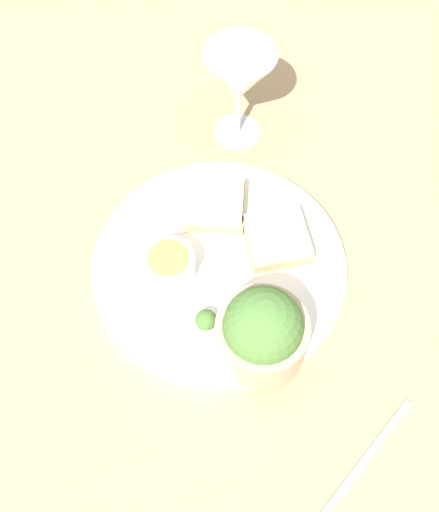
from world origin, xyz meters
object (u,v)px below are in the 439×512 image
Objects in this scene: sauce_ramekin at (170,264)px; cheese_toast_far at (215,205)px; cheese_toast_near at (277,239)px; wine_glass at (239,79)px; salad_bowl at (262,332)px; fork at (365,461)px.

sauce_ramekin is 0.74× the size of cheese_toast_far.
cheese_toast_near is (-0.12, -0.06, -0.01)m from sauce_ramekin.
cheese_toast_far is at bearing -21.94° from cheese_toast_near.
wine_glass is at bearing -65.33° from cheese_toast_near.
wine_glass is (0.08, -0.32, 0.04)m from salad_bowl.
cheese_toast_near is at bearing -151.87° from sauce_ramekin.
cheese_toast_near is 1.19× the size of cheese_toast_far.
salad_bowl is 0.18m from fork.
sauce_ramekin is at bearing -31.58° from salad_bowl.
cheese_toast_far is 0.54× the size of fork.
fork is (-0.13, 0.24, -0.02)m from cheese_toast_near.
sauce_ramekin is 0.62× the size of cheese_toast_near.
wine_glass is 0.96× the size of fork.
sauce_ramekin is 0.11m from cheese_toast_far.
wine_glass is (-0.00, -0.15, 0.08)m from cheese_toast_far.
cheese_toast_near is at bearing -61.24° from fork.
cheese_toast_far is (0.09, -0.03, 0.00)m from cheese_toast_near.
salad_bowl is 1.07× the size of cheese_toast_near.
sauce_ramekin is (0.12, -0.08, -0.03)m from salad_bowl.
sauce_ramekin is at bearing -34.83° from fork.
cheese_toast_near and cheese_toast_far have the same top height.
cheese_toast_far is at bearing -109.79° from sauce_ramekin.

